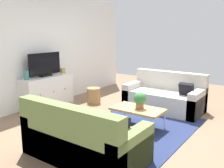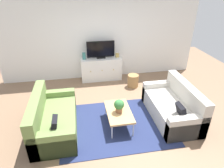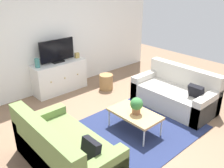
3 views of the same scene
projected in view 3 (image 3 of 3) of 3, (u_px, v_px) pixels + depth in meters
name	position (u px, v px, depth m)	size (l,w,h in m)	color
ground_plane	(126.00, 128.00, 4.65)	(10.00, 10.00, 0.00)	#84664C
wall_back	(51.00, 35.00, 5.83)	(6.40, 0.12, 2.70)	white
area_rug	(131.00, 131.00, 4.54)	(2.50, 1.90, 0.01)	navy
couch_left_side	(62.00, 152.00, 3.58)	(0.88, 1.72, 0.86)	olive
couch_right_side	(176.00, 94.00, 5.34)	(0.88, 1.72, 0.86)	beige
coffee_table	(135.00, 114.00, 4.43)	(0.54, 0.95, 0.39)	tan
potted_plant	(136.00, 105.00, 4.32)	(0.23, 0.23, 0.31)	#936042
tv_console	(60.00, 77.00, 6.02)	(1.31, 0.47, 0.75)	white
flat_screen_tv	(57.00, 51.00, 5.77)	(0.88, 0.16, 0.55)	black
glass_vase	(37.00, 63.00, 5.49)	(0.11, 0.11, 0.21)	teal
mantel_clock	(77.00, 55.00, 6.17)	(0.11, 0.07, 0.13)	tan
wicker_basket	(106.00, 82.00, 6.18)	(0.34, 0.34, 0.39)	#9E7547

